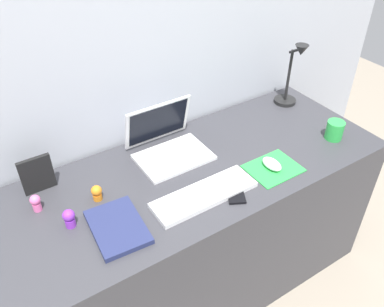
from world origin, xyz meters
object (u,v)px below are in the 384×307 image
object	(u,v)px
toy_figurine_pink	(36,202)
toy_figurine_purple	(69,218)
mouse	(272,164)
coffee_mug	(335,130)
cell_phone	(235,192)
keyboard	(204,195)
desk_lamp	(292,76)
notebook_pad	(118,227)
toy_figurine_orange	(97,192)
laptop	(167,141)
picture_frame	(37,175)

from	to	relation	value
toy_figurine_pink	toy_figurine_purple	distance (m)	0.16
mouse	coffee_mug	distance (m)	0.38
cell_phone	coffee_mug	world-z (taller)	coffee_mug
cell_phone	toy_figurine_purple	size ratio (longest dim) A/B	1.77
toy_figurine_purple	toy_figurine_pink	bearing A→B (deg)	117.90
keyboard	coffee_mug	distance (m)	0.70
mouse	coffee_mug	bearing A→B (deg)	1.51
toy_figurine_purple	keyboard	bearing A→B (deg)	-15.56
desk_lamp	toy_figurine_purple	distance (m)	1.24
mouse	notebook_pad	size ratio (longest dim) A/B	0.40
keyboard	mouse	size ratio (longest dim) A/B	4.27
toy_figurine_pink	toy_figurine_orange	world-z (taller)	toy_figurine_pink
desk_lamp	toy_figurine_purple	world-z (taller)	desk_lamp
toy_figurine_pink	laptop	bearing A→B (deg)	4.97
cell_phone	coffee_mug	bearing A→B (deg)	31.95
notebook_pad	toy_figurine_orange	world-z (taller)	toy_figurine_orange
cell_phone	picture_frame	world-z (taller)	picture_frame
cell_phone	coffee_mug	distance (m)	0.60
desk_lamp	picture_frame	bearing A→B (deg)	178.24
toy_figurine_purple	toy_figurine_orange	size ratio (longest dim) A/B	1.15
keyboard	picture_frame	size ratio (longest dim) A/B	2.73
keyboard	toy_figurine_purple	world-z (taller)	toy_figurine_purple
desk_lamp	toy_figurine_pink	world-z (taller)	desk_lamp
laptop	notebook_pad	distance (m)	0.47
toy_figurine_orange	mouse	bearing A→B (deg)	-17.78
cell_phone	notebook_pad	size ratio (longest dim) A/B	0.53
toy_figurine_orange	coffee_mug	bearing A→B (deg)	-11.06
laptop	cell_phone	bearing A→B (deg)	-76.75
coffee_mug	toy_figurine_pink	size ratio (longest dim) A/B	1.26
toy_figurine_pink	toy_figurine_purple	bearing A→B (deg)	-62.10
keyboard	mouse	xyz separation A→B (m)	(0.33, -0.01, 0.01)
keyboard	picture_frame	world-z (taller)	picture_frame
coffee_mug	mouse	bearing A→B (deg)	-178.49
toy_figurine_purple	toy_figurine_orange	xyz separation A→B (m)	(0.13, 0.07, -0.01)
laptop	mouse	distance (m)	0.45
picture_frame	toy_figurine_orange	distance (m)	0.24
keyboard	coffee_mug	size ratio (longest dim) A/B	4.80
mouse	toy_figurine_pink	xyz separation A→B (m)	(-0.87, 0.28, 0.02)
notebook_pad	toy_figurine_purple	world-z (taller)	toy_figurine_purple
cell_phone	toy_figurine_pink	distance (m)	0.73
laptop	mouse	xyz separation A→B (m)	(0.30, -0.33, -0.03)
keyboard	toy_figurine_orange	distance (m)	0.40
toy_figurine_pink	cell_phone	bearing A→B (deg)	-25.78
keyboard	toy_figurine_orange	bearing A→B (deg)	148.95
toy_figurine_pink	desk_lamp	bearing A→B (deg)	2.80
keyboard	cell_phone	world-z (taller)	keyboard
toy_figurine_orange	laptop	bearing A→B (deg)	17.57
coffee_mug	laptop	bearing A→B (deg)	154.80
mouse	toy_figurine_pink	bearing A→B (deg)	162.18
laptop	desk_lamp	bearing A→B (deg)	1.08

